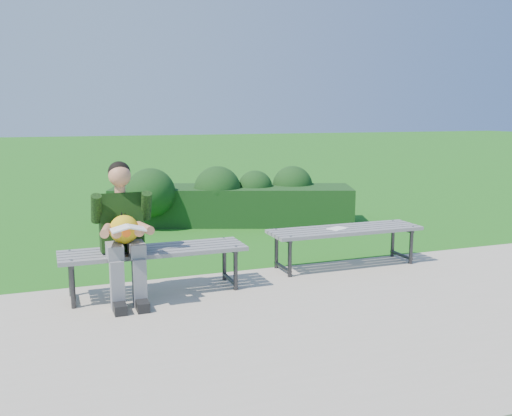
% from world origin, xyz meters
% --- Properties ---
extents(ground, '(80.00, 80.00, 0.00)m').
position_xyz_m(ground, '(0.00, 0.00, 0.00)').
color(ground, '#207222').
rests_on(ground, ground).
extents(walkway, '(30.00, 3.50, 0.02)m').
position_xyz_m(walkway, '(0.00, -1.75, 0.01)').
color(walkway, '#B0A692').
rests_on(walkway, ground).
extents(hedge, '(3.94, 2.22, 0.95)m').
position_xyz_m(hedge, '(0.65, 2.80, 0.40)').
color(hedge, '#133F0E').
rests_on(hedge, ground).
extents(bench_left, '(1.80, 0.50, 0.46)m').
position_xyz_m(bench_left, '(-1.14, -0.46, 0.42)').
color(bench_left, slate).
rests_on(bench_left, walkway).
extents(bench_right, '(1.80, 0.50, 0.46)m').
position_xyz_m(bench_right, '(1.12, -0.22, 0.42)').
color(bench_right, slate).
rests_on(bench_right, walkway).
extents(seated_boy, '(0.56, 0.76, 1.31)m').
position_xyz_m(seated_boy, '(-1.44, -0.56, 0.71)').
color(seated_boy, gray).
rests_on(seated_boy, walkway).
extents(paper_sheet, '(0.27, 0.24, 0.01)m').
position_xyz_m(paper_sheet, '(1.02, -0.22, 0.47)').
color(paper_sheet, white).
rests_on(paper_sheet, bench_right).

